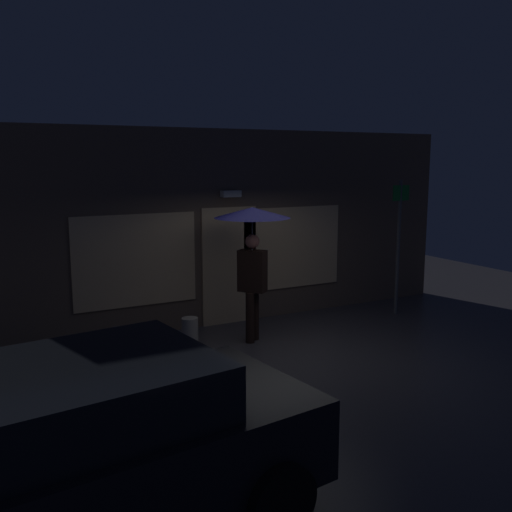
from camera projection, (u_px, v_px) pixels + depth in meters
The scene contains 7 objects.
ground_plane at pixel (290, 357), 8.97m from camera, with size 18.00×18.00×0.00m, color #423F44.
building_facade at pixel (225, 228), 10.71m from camera, with size 9.94×0.48×3.62m.
person_with_umbrella at pixel (252, 235), 9.47m from camera, with size 1.27×1.27×2.29m.
parked_car at pixel (69, 454), 4.51m from camera, with size 4.32×2.43×1.49m.
street_sign_post at pixel (398, 240), 11.28m from camera, with size 0.40×0.07×2.67m.
sidewalk_bollard at pixel (190, 332), 9.47m from camera, with size 0.27×0.27×0.48m, color #B2A899.
sidewalk_bollard_2 at pixel (119, 345), 8.68m from camera, with size 0.22×0.22×0.54m, color slate.
Camera 1 is at (-4.52, -7.31, 3.06)m, focal length 40.07 mm.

